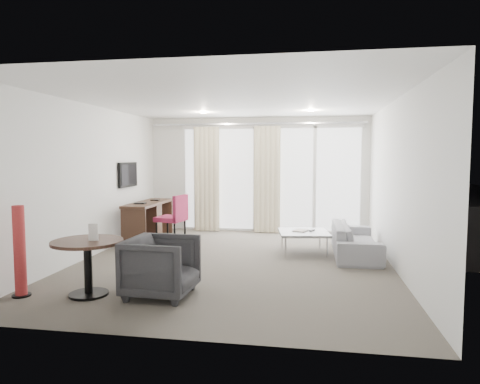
% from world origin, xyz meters
% --- Properties ---
extents(floor, '(5.00, 6.00, 0.00)m').
position_xyz_m(floor, '(0.00, 0.00, 0.00)').
color(floor, '#595349').
rests_on(floor, ground).
extents(ceiling, '(5.00, 6.00, 0.00)m').
position_xyz_m(ceiling, '(0.00, 0.00, 2.60)').
color(ceiling, white).
rests_on(ceiling, ground).
extents(wall_left, '(0.00, 6.00, 2.60)m').
position_xyz_m(wall_left, '(-2.50, 0.00, 1.30)').
color(wall_left, silver).
rests_on(wall_left, ground).
extents(wall_right, '(0.00, 6.00, 2.60)m').
position_xyz_m(wall_right, '(2.50, 0.00, 1.30)').
color(wall_right, silver).
rests_on(wall_right, ground).
extents(wall_front, '(5.00, 0.00, 2.60)m').
position_xyz_m(wall_front, '(0.00, -3.00, 1.30)').
color(wall_front, silver).
rests_on(wall_front, ground).
extents(window_panel, '(4.00, 0.02, 2.38)m').
position_xyz_m(window_panel, '(0.30, 2.98, 1.20)').
color(window_panel, white).
rests_on(window_panel, ground).
extents(window_frame, '(4.10, 0.06, 2.44)m').
position_xyz_m(window_frame, '(0.30, 2.97, 1.20)').
color(window_frame, white).
rests_on(window_frame, ground).
extents(curtain_left, '(0.60, 0.20, 2.38)m').
position_xyz_m(curtain_left, '(-1.15, 2.82, 1.20)').
color(curtain_left, beige).
rests_on(curtain_left, ground).
extents(curtain_right, '(0.60, 0.20, 2.38)m').
position_xyz_m(curtain_right, '(0.25, 2.82, 1.20)').
color(curtain_right, beige).
rests_on(curtain_right, ground).
extents(curtain_track, '(4.80, 0.04, 0.04)m').
position_xyz_m(curtain_track, '(0.00, 2.82, 2.45)').
color(curtain_track, '#B2B2B7').
rests_on(curtain_track, ceiling).
extents(downlight_a, '(0.12, 0.12, 0.02)m').
position_xyz_m(downlight_a, '(-0.90, 1.60, 2.59)').
color(downlight_a, '#FFE0B2').
rests_on(downlight_a, ceiling).
extents(downlight_b, '(0.12, 0.12, 0.02)m').
position_xyz_m(downlight_b, '(1.20, 1.60, 2.59)').
color(downlight_b, '#FFE0B2').
rests_on(downlight_b, ceiling).
extents(desk, '(0.52, 1.65, 0.77)m').
position_xyz_m(desk, '(-2.10, 1.62, 0.39)').
color(desk, '#392318').
rests_on(desk, floor).
extents(tv, '(0.05, 0.80, 0.50)m').
position_xyz_m(tv, '(-2.46, 1.45, 1.35)').
color(tv, black).
rests_on(tv, wall_left).
extents(desk_chair, '(0.63, 0.60, 0.98)m').
position_xyz_m(desk_chair, '(-1.48, 1.24, 0.49)').
color(desk_chair, maroon).
rests_on(desk_chair, floor).
extents(round_table, '(0.88, 0.88, 0.69)m').
position_xyz_m(round_table, '(-1.48, -1.93, 0.35)').
color(round_table, '#331E16').
rests_on(round_table, floor).
extents(menu_card, '(0.12, 0.04, 0.21)m').
position_xyz_m(menu_card, '(-1.40, -1.94, 0.72)').
color(menu_card, white).
rests_on(menu_card, round_table).
extents(red_lamp, '(0.28, 0.28, 1.13)m').
position_xyz_m(red_lamp, '(-2.29, -2.10, 0.56)').
color(red_lamp, '#A62A2B').
rests_on(red_lamp, floor).
extents(tub_armchair, '(0.85, 0.83, 0.74)m').
position_xyz_m(tub_armchair, '(-0.58, -1.81, 0.37)').
color(tub_armchair, '#2B2B2E').
rests_on(tub_armchair, floor).
extents(coffee_table, '(0.98, 0.98, 0.39)m').
position_xyz_m(coffee_table, '(1.10, 0.88, 0.19)').
color(coffee_table, gray).
rests_on(coffee_table, floor).
extents(remote, '(0.12, 0.18, 0.02)m').
position_xyz_m(remote, '(1.25, 0.97, 0.36)').
color(remote, black).
rests_on(remote, coffee_table).
extents(magazine, '(0.30, 0.33, 0.02)m').
position_xyz_m(magazine, '(1.05, 0.93, 0.36)').
color(magazine, gray).
rests_on(magazine, coffee_table).
extents(sofa, '(0.73, 1.88, 0.55)m').
position_xyz_m(sofa, '(2.00, 0.84, 0.27)').
color(sofa, gray).
rests_on(sofa, floor).
extents(terrace_slab, '(5.60, 3.00, 0.12)m').
position_xyz_m(terrace_slab, '(0.30, 4.50, -0.06)').
color(terrace_slab, '#4D4D50').
rests_on(terrace_slab, ground).
extents(rattan_chair_a, '(0.65, 0.65, 0.73)m').
position_xyz_m(rattan_chair_a, '(0.44, 4.38, 0.36)').
color(rattan_chair_a, brown).
rests_on(rattan_chair_a, terrace_slab).
extents(rattan_chair_b, '(0.58, 0.58, 0.77)m').
position_xyz_m(rattan_chair_b, '(2.08, 4.34, 0.39)').
color(rattan_chair_b, brown).
rests_on(rattan_chair_b, terrace_slab).
extents(rattan_table, '(0.58, 0.58, 0.45)m').
position_xyz_m(rattan_table, '(1.35, 4.48, 0.23)').
color(rattan_table, brown).
rests_on(rattan_table, terrace_slab).
extents(balustrade, '(5.50, 0.06, 1.05)m').
position_xyz_m(balustrade, '(0.30, 5.95, 0.50)').
color(balustrade, '#B2B2B7').
rests_on(balustrade, terrace_slab).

